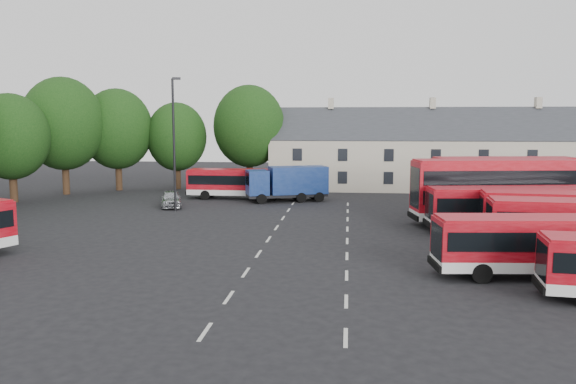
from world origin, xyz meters
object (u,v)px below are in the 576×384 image
object	(u,v)px
box_truck	(288,182)
silver_car	(171,199)
bus_dd_south	(494,188)
lamppost	(174,141)

from	to	relation	value
box_truck	silver_car	size ratio (longest dim) A/B	1.84
bus_dd_south	box_truck	world-z (taller)	bus_dd_south
box_truck	lamppost	world-z (taller)	lamppost
bus_dd_south	silver_car	size ratio (longest dim) A/B	2.79
bus_dd_south	lamppost	xyz separation A→B (m)	(-24.88, 3.77, 3.19)
bus_dd_south	silver_car	world-z (taller)	bus_dd_south
bus_dd_south	silver_car	bearing A→B (deg)	157.96
silver_car	bus_dd_south	bearing A→B (deg)	-31.07
box_truck	silver_car	world-z (taller)	box_truck
bus_dd_south	silver_car	distance (m)	26.71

